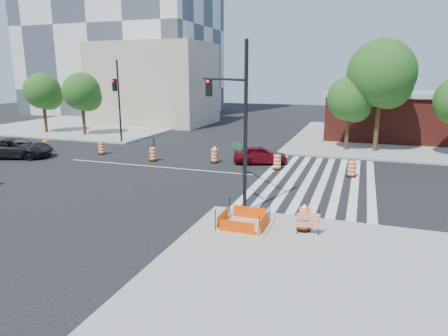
{
  "coord_description": "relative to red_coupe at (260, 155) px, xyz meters",
  "views": [
    {
      "loc": [
        13.36,
        -23.96,
        6.33
      ],
      "look_at": [
        6.54,
        -4.38,
        1.4
      ],
      "focal_mm": 32.0,
      "sensor_mm": 36.0,
      "label": 1
    }
  ],
  "objects": [
    {
      "name": "median_drum_4",
      "position": [
        1.53,
        -1.35,
        -0.17
      ],
      "size": [
        0.6,
        0.6,
        1.02
      ],
      "color": "black",
      "rests_on": "ground"
    },
    {
      "name": "sidewalk_nw",
      "position": [
        -24.6,
        14.71,
        -0.58
      ],
      "size": [
        22.0,
        22.0,
        0.15
      ],
      "primitive_type": "cube",
      "color": "gray",
      "rests_on": "ground"
    },
    {
      "name": "tree_north_b",
      "position": [
        -20.33,
        6.8,
        3.66
      ],
      "size": [
        3.79,
        3.78,
        6.43
      ],
      "color": "#382314",
      "rests_on": "ground"
    },
    {
      "name": "lane_centerline",
      "position": [
        -6.6,
        -3.29,
        -0.65
      ],
      "size": [
        14.0,
        0.12,
        0.01
      ],
      "primitive_type": "cube",
      "color": "silver",
      "rests_on": "ground"
    },
    {
      "name": "pit_drum",
      "position": [
        4.82,
        -11.95,
        -0.05
      ],
      "size": [
        0.56,
        0.56,
        1.09
      ],
      "color": "black",
      "rests_on": "ground"
    },
    {
      "name": "median_drum_5",
      "position": [
        6.34,
        -1.75,
        -0.17
      ],
      "size": [
        0.6,
        0.6,
        1.02
      ],
      "color": "black",
      "rests_on": "ground"
    },
    {
      "name": "signal_pole_nw",
      "position": [
        -13.6,
        3.01,
        3.88
      ],
      "size": [
        2.93,
        4.88,
        7.38
      ],
      "rotation": [
        0.0,
        0.0,
        -1.04
      ],
      "color": "black",
      "rests_on": "ground"
    },
    {
      "name": "median_drum_0",
      "position": [
        -17.62,
        -1.62,
        -0.17
      ],
      "size": [
        0.6,
        0.6,
        1.02
      ],
      "color": "black",
      "rests_on": "ground"
    },
    {
      "name": "excavation_pit",
      "position": [
        2.4,
        -12.29,
        -0.43
      ],
      "size": [
        2.2,
        2.2,
        0.9
      ],
      "color": "tan",
      "rests_on": "ground"
    },
    {
      "name": "median_drum_3",
      "position": [
        -3.2,
        -0.77,
        -0.16
      ],
      "size": [
        0.6,
        0.6,
        1.18
      ],
      "color": "black",
      "rests_on": "ground"
    },
    {
      "name": "sidewalk_ne",
      "position": [
        11.4,
        14.71,
        -0.58
      ],
      "size": [
        22.0,
        22.0,
        0.15
      ],
      "primitive_type": "cube",
      "color": "gray",
      "rests_on": "ground"
    },
    {
      "name": "brick_storefront",
      "position": [
        11.4,
        14.71,
        1.66
      ],
      "size": [
        16.5,
        8.5,
        4.6
      ],
      "color": "maroon",
      "rests_on": "ground"
    },
    {
      "name": "barricade",
      "position": [
        5.04,
        -12.31,
        0.07
      ],
      "size": [
        0.89,
        0.21,
        1.05
      ],
      "rotation": [
        0.0,
        0.0,
        0.19
      ],
      "color": "#FF5205",
      "rests_on": "ground"
    },
    {
      "name": "median_drum_2",
      "position": [
        -7.72,
        -1.69,
        -0.17
      ],
      "size": [
        0.6,
        0.6,
        1.02
      ],
      "color": "black",
      "rests_on": "ground"
    },
    {
      "name": "crosswalk_east",
      "position": [
        4.35,
        -3.29,
        -0.65
      ],
      "size": [
        6.75,
        13.5,
        0.01
      ],
      "color": "silver",
      "rests_on": "ground"
    },
    {
      "name": "beige_midrise",
      "position": [
        -18.6,
        18.71,
        4.35
      ],
      "size": [
        14.0,
        10.0,
        10.0
      ],
      "primitive_type": "cube",
      "color": "tan",
      "rests_on": "ground"
    },
    {
      "name": "signal_pole_se",
      "position": [
        0.8,
        -9.01,
        4.02
      ],
      "size": [
        3.86,
        4.44,
        7.61
      ],
      "rotation": [
        0.0,
        0.0,
        2.28
      ],
      "color": "black",
      "rests_on": "ground"
    },
    {
      "name": "tree_north_d",
      "position": [
        7.92,
        7.25,
        5.37
      ],
      "size": [
        5.28,
        5.28,
        8.97
      ],
      "color": "#382314",
      "rests_on": "ground"
    },
    {
      "name": "tree_north_c",
      "position": [
        5.65,
        7.1,
        3.46
      ],
      "size": [
        3.6,
        3.6,
        6.12
      ],
      "color": "#382314",
      "rests_on": "ground"
    },
    {
      "name": "median_drum_1",
      "position": [
        -12.83,
        -0.83,
        -0.17
      ],
      "size": [
        0.6,
        0.6,
        1.02
      ],
      "color": "black",
      "rests_on": "ground"
    },
    {
      "name": "tree_north_a",
      "position": [
        -25.35,
        6.86,
        3.65
      ],
      "size": [
        3.8,
        3.77,
        6.41
      ],
      "color": "#382314",
      "rests_on": "ground"
    },
    {
      "name": "red_coupe",
      "position": [
        0.0,
        0.0,
        0.0
      ],
      "size": [
        4.13,
        2.7,
        1.31
      ],
      "primitive_type": "imported",
      "rotation": [
        0.0,
        0.0,
        1.9
      ],
      "color": "#590710",
      "rests_on": "ground"
    },
    {
      "name": "dark_suv",
      "position": [
        -18.22,
        -4.07,
        0.09
      ],
      "size": [
        5.83,
        4.01,
        1.48
      ],
      "primitive_type": "imported",
      "rotation": [
        0.0,
        0.0,
        1.89
      ],
      "color": "black",
      "rests_on": "ground"
    },
    {
      "name": "ground",
      "position": [
        -6.6,
        -3.29,
        -0.65
      ],
      "size": [
        120.0,
        120.0,
        0.0
      ],
      "primitive_type": "plane",
      "color": "black",
      "rests_on": "ground"
    }
  ]
}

